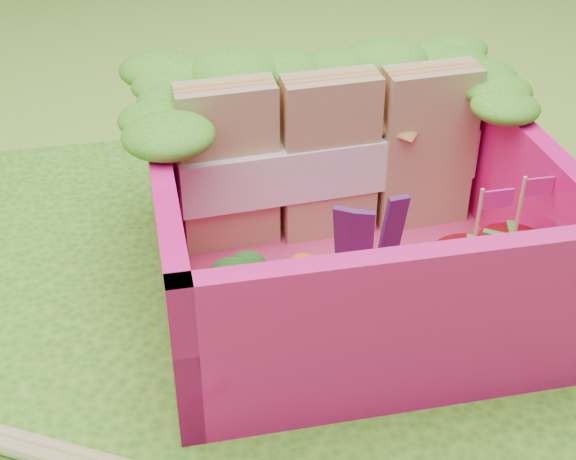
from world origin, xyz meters
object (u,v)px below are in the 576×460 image
at_px(bento_box, 349,217).
at_px(strawberry_right, 508,268).
at_px(broccoli, 232,290).
at_px(sandwich_stack, 331,158).
at_px(strawberry_left, 467,289).

relative_size(bento_box, strawberry_right, 2.76).
bearing_deg(broccoli, strawberry_right, 0.28).
height_order(sandwich_stack, strawberry_right, sandwich_stack).
bearing_deg(sandwich_stack, strawberry_left, -65.68).
bearing_deg(bento_box, sandwich_stack, 88.93).
xyz_separation_m(broccoli, strawberry_right, (0.92, 0.00, -0.05)).
bearing_deg(strawberry_left, strawberry_right, 26.70).
height_order(strawberry_left, strawberry_right, strawberry_left).
bearing_deg(sandwich_stack, strawberry_right, -49.17).
height_order(bento_box, strawberry_right, bento_box).
bearing_deg(strawberry_left, broccoli, 173.20).
height_order(broccoli, strawberry_left, strawberry_left).
relative_size(bento_box, sandwich_stack, 1.16).
xyz_separation_m(sandwich_stack, strawberry_right, (0.47, -0.55, -0.18)).
xyz_separation_m(bento_box, strawberry_left, (0.29, -0.35, -0.09)).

